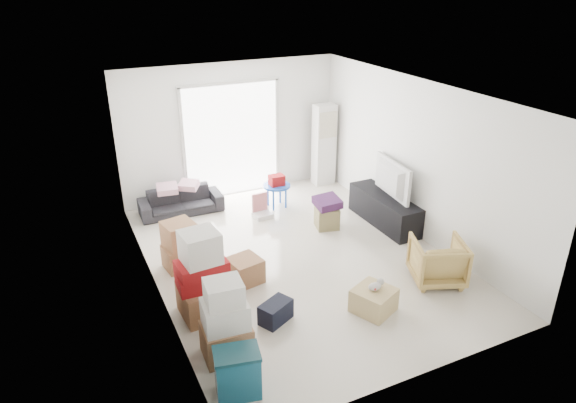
% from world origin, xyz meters
% --- Properties ---
extents(room_shell, '(4.98, 6.48, 3.18)m').
position_xyz_m(room_shell, '(0.00, 0.00, 1.35)').
color(room_shell, beige).
rests_on(room_shell, ground).
extents(sliding_door, '(2.10, 0.04, 2.33)m').
position_xyz_m(sliding_door, '(0.00, 2.98, 1.24)').
color(sliding_door, white).
rests_on(sliding_door, room_shell).
extents(ac_tower, '(0.45, 0.30, 1.75)m').
position_xyz_m(ac_tower, '(1.95, 2.65, 0.88)').
color(ac_tower, silver).
rests_on(ac_tower, room_shell).
extents(tv_console, '(0.49, 1.65, 0.55)m').
position_xyz_m(tv_console, '(2.00, 0.43, 0.27)').
color(tv_console, black).
rests_on(tv_console, room_shell).
extents(television, '(0.78, 1.21, 0.15)m').
position_xyz_m(television, '(2.00, 0.43, 0.62)').
color(television, black).
rests_on(television, tv_console).
extents(sofa, '(1.58, 0.50, 0.61)m').
position_xyz_m(sofa, '(-1.25, 2.50, 0.31)').
color(sofa, '#28272D').
rests_on(sofa, room_shell).
extents(pillow_left, '(0.43, 0.36, 0.12)m').
position_xyz_m(pillow_left, '(-1.49, 2.48, 0.67)').
color(pillow_left, '#EAABC2').
rests_on(pillow_left, sofa).
extents(pillow_right, '(0.49, 0.47, 0.13)m').
position_xyz_m(pillow_right, '(-1.08, 2.48, 0.68)').
color(pillow_right, '#EAABC2').
rests_on(pillow_right, sofa).
extents(armchair, '(0.93, 0.91, 0.75)m').
position_xyz_m(armchair, '(1.58, -1.50, 0.37)').
color(armchair, tan).
rests_on(armchair, room_shell).
extents(storage_bins, '(0.56, 0.44, 0.57)m').
position_xyz_m(storage_bins, '(-1.90, -2.36, 0.29)').
color(storage_bins, navy).
rests_on(storage_bins, room_shell).
extents(box_stack_a, '(0.60, 0.51, 1.04)m').
position_xyz_m(box_stack_a, '(-1.80, -1.71, 0.47)').
color(box_stack_a, '#9A6645').
rests_on(box_stack_a, room_shell).
extents(box_stack_b, '(0.68, 0.64, 1.24)m').
position_xyz_m(box_stack_b, '(-1.80, -0.80, 0.54)').
color(box_stack_b, '#9A6645').
rests_on(box_stack_b, room_shell).
extents(box_stack_c, '(0.56, 0.52, 0.77)m').
position_xyz_m(box_stack_c, '(-1.77, 0.53, 0.38)').
color(box_stack_c, '#9A6645').
rests_on(box_stack_c, room_shell).
extents(loose_box, '(0.53, 0.53, 0.38)m').
position_xyz_m(loose_box, '(-1.01, -0.28, 0.19)').
color(loose_box, '#9A6645').
rests_on(loose_box, room_shell).
extents(duffel_bag, '(0.52, 0.44, 0.29)m').
position_xyz_m(duffel_bag, '(-1.00, -1.36, 0.14)').
color(duffel_bag, black).
rests_on(duffel_bag, room_shell).
extents(ottoman, '(0.47, 0.47, 0.39)m').
position_xyz_m(ottoman, '(0.97, 0.75, 0.19)').
color(ottoman, '#978958').
rests_on(ottoman, room_shell).
extents(blanket, '(0.45, 0.45, 0.14)m').
position_xyz_m(blanket, '(0.97, 0.75, 0.46)').
color(blanket, '#462153').
rests_on(blanket, ottoman).
extents(kids_table, '(0.54, 0.54, 0.66)m').
position_xyz_m(kids_table, '(0.52, 1.95, 0.48)').
color(kids_table, blue).
rests_on(kids_table, room_shell).
extents(toy_walker, '(0.35, 0.31, 0.45)m').
position_xyz_m(toy_walker, '(0.07, 1.67, 0.12)').
color(toy_walker, silver).
rests_on(toy_walker, room_shell).
extents(wood_crate, '(0.66, 0.66, 0.34)m').
position_xyz_m(wood_crate, '(0.31, -1.73, 0.17)').
color(wood_crate, tan).
rests_on(wood_crate, room_shell).
extents(plush_bunny, '(0.26, 0.15, 0.13)m').
position_xyz_m(plush_bunny, '(0.34, -1.72, 0.39)').
color(plush_bunny, '#B2ADA8').
rests_on(plush_bunny, wood_crate).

